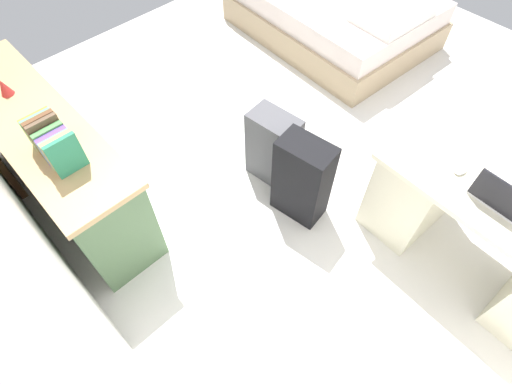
{
  "coord_description": "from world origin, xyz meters",
  "views": [
    {
      "loc": [
        -1.19,
        1.96,
        2.5
      ],
      "look_at": [
        -0.2,
        1.02,
        0.6
      ],
      "focal_mm": 28.17,
      "sensor_mm": 36.0,
      "label": 1
    }
  ],
  "objects_px": {
    "credenza": "(56,160)",
    "bed": "(334,12)",
    "computer_mouse": "(461,169)",
    "desk": "(486,232)",
    "suitcase_spare_grey": "(273,148)",
    "laptop": "(503,198)",
    "figurine_small": "(4,87)",
    "suitcase_black": "(302,180)"
  },
  "relations": [
    {
      "from": "laptop",
      "to": "figurine_small",
      "type": "relative_size",
      "value": 2.9
    },
    {
      "from": "desk",
      "to": "suitcase_spare_grey",
      "type": "distance_m",
      "value": 1.49
    },
    {
      "from": "suitcase_spare_grey",
      "to": "desk",
      "type": "bearing_deg",
      "value": -170.82
    },
    {
      "from": "bed",
      "to": "figurine_small",
      "type": "bearing_deg",
      "value": 85.01
    },
    {
      "from": "desk",
      "to": "bed",
      "type": "bearing_deg",
      "value": -30.8
    },
    {
      "from": "suitcase_black",
      "to": "computer_mouse",
      "type": "relative_size",
      "value": 6.78
    },
    {
      "from": "laptop",
      "to": "figurine_small",
      "type": "height_order",
      "value": "laptop"
    },
    {
      "from": "credenza",
      "to": "bed",
      "type": "bearing_deg",
      "value": -89.23
    },
    {
      "from": "suitcase_black",
      "to": "laptop",
      "type": "relative_size",
      "value": 2.12
    },
    {
      "from": "credenza",
      "to": "bed",
      "type": "relative_size",
      "value": 0.91
    },
    {
      "from": "desk",
      "to": "bed",
      "type": "xyz_separation_m",
      "value": [
        2.35,
        -1.4,
        -0.14
      ]
    },
    {
      "from": "bed",
      "to": "laptop",
      "type": "xyz_separation_m",
      "value": [
        -2.29,
        1.49,
        0.53
      ]
    },
    {
      "from": "laptop",
      "to": "figurine_small",
      "type": "bearing_deg",
      "value": 30.93
    },
    {
      "from": "suitcase_spare_grey",
      "to": "figurine_small",
      "type": "height_order",
      "value": "figurine_small"
    },
    {
      "from": "bed",
      "to": "computer_mouse",
      "type": "xyz_separation_m",
      "value": [
        -2.04,
        1.44,
        0.5
      ]
    },
    {
      "from": "bed",
      "to": "credenza",
      "type": "bearing_deg",
      "value": 90.77
    },
    {
      "from": "desk",
      "to": "suitcase_spare_grey",
      "type": "xyz_separation_m",
      "value": [
        1.43,
        0.4,
        -0.08
      ]
    },
    {
      "from": "laptop",
      "to": "figurine_small",
      "type": "distance_m",
      "value": 2.98
    },
    {
      "from": "suitcase_spare_grey",
      "to": "laptop",
      "type": "distance_m",
      "value": 1.49
    },
    {
      "from": "bed",
      "to": "suitcase_spare_grey",
      "type": "bearing_deg",
      "value": 117.04
    },
    {
      "from": "suitcase_spare_grey",
      "to": "figurine_small",
      "type": "bearing_deg",
      "value": 39.4
    },
    {
      "from": "desk",
      "to": "computer_mouse",
      "type": "relative_size",
      "value": 14.67
    },
    {
      "from": "laptop",
      "to": "computer_mouse",
      "type": "distance_m",
      "value": 0.27
    },
    {
      "from": "bed",
      "to": "laptop",
      "type": "distance_m",
      "value": 2.79
    },
    {
      "from": "suitcase_black",
      "to": "figurine_small",
      "type": "height_order",
      "value": "figurine_small"
    },
    {
      "from": "credenza",
      "to": "computer_mouse",
      "type": "relative_size",
      "value": 18.0
    },
    {
      "from": "suitcase_spare_grey",
      "to": "figurine_small",
      "type": "distance_m",
      "value": 1.79
    },
    {
      "from": "desk",
      "to": "suitcase_spare_grey",
      "type": "bearing_deg",
      "value": 15.77
    },
    {
      "from": "credenza",
      "to": "suitcase_black",
      "type": "relative_size",
      "value": 2.66
    },
    {
      "from": "credenza",
      "to": "suitcase_spare_grey",
      "type": "bearing_deg",
      "value": -125.69
    },
    {
      "from": "bed",
      "to": "suitcase_black",
      "type": "xyz_separation_m",
      "value": [
        -1.29,
        1.89,
        0.1
      ]
    },
    {
      "from": "desk",
      "to": "credenza",
      "type": "xyz_separation_m",
      "value": [
        2.31,
        1.63,
        0.02
      ]
    },
    {
      "from": "desk",
      "to": "computer_mouse",
      "type": "bearing_deg",
      "value": 7.89
    },
    {
      "from": "desk",
      "to": "suitcase_black",
      "type": "distance_m",
      "value": 1.17
    },
    {
      "from": "bed",
      "to": "suitcase_black",
      "type": "bearing_deg",
      "value": 124.23
    },
    {
      "from": "desk",
      "to": "credenza",
      "type": "relative_size",
      "value": 0.81
    },
    {
      "from": "suitcase_black",
      "to": "desk",
      "type": "bearing_deg",
      "value": -163.95
    },
    {
      "from": "desk",
      "to": "suitcase_black",
      "type": "height_order",
      "value": "desk"
    },
    {
      "from": "suitcase_spare_grey",
      "to": "laptop",
      "type": "xyz_separation_m",
      "value": [
        -1.37,
        -0.31,
        0.48
      ]
    },
    {
      "from": "figurine_small",
      "to": "bed",
      "type": "bearing_deg",
      "value": -94.99
    },
    {
      "from": "suitcase_spare_grey",
      "to": "computer_mouse",
      "type": "xyz_separation_m",
      "value": [
        -1.12,
        -0.36,
        0.44
      ]
    },
    {
      "from": "figurine_small",
      "to": "computer_mouse",
      "type": "bearing_deg",
      "value": -145.42
    }
  ]
}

